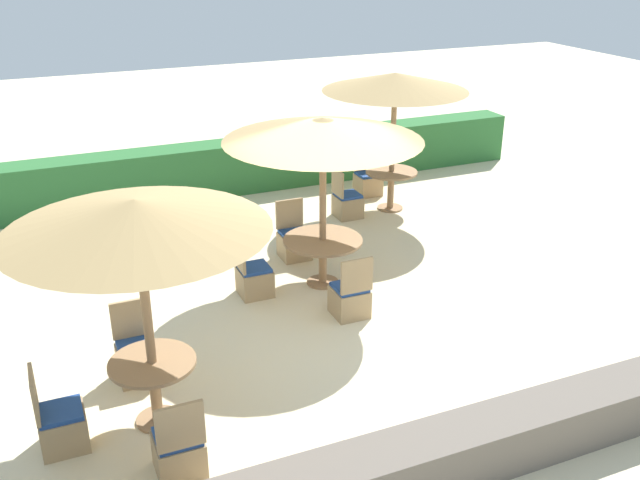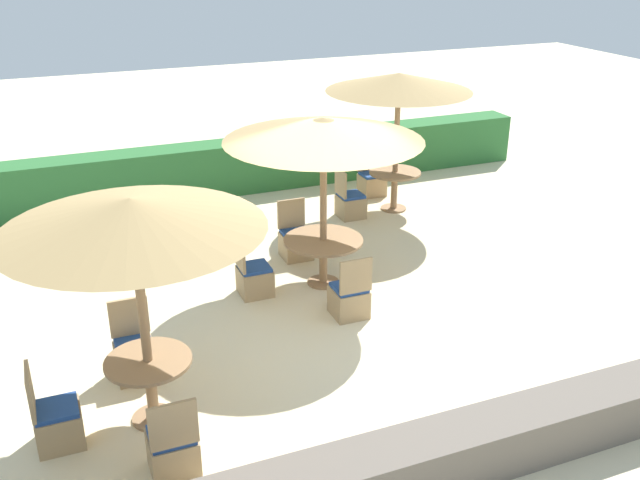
% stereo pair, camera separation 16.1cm
% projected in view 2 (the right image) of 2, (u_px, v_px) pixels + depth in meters
% --- Properties ---
extents(ground_plane, '(40.00, 40.00, 0.00)m').
position_uv_depth(ground_plane, '(336.00, 316.00, 9.83)').
color(ground_plane, beige).
extents(hedge_row, '(13.00, 0.70, 1.02)m').
position_uv_depth(hedge_row, '(228.00, 167.00, 14.31)').
color(hedge_row, '#2D6B33').
rests_on(hedge_row, ground_plane).
extents(stone_border, '(10.00, 0.56, 0.55)m').
position_uv_depth(stone_border, '(471.00, 447.00, 6.92)').
color(stone_border, '#6B6056').
rests_on(stone_border, ground_plane).
extents(parasol_front_left, '(2.61, 2.61, 2.56)m').
position_uv_depth(parasol_front_left, '(131.00, 215.00, 6.81)').
color(parasol_front_left, '#93704C').
rests_on(parasol_front_left, ground_plane).
extents(round_table_front_left, '(0.92, 0.92, 0.76)m').
position_uv_depth(round_table_front_left, '(150.00, 375.00, 7.54)').
color(round_table_front_left, '#93704C').
rests_on(round_table_front_left, ground_plane).
extents(patio_chair_front_left_north, '(0.46, 0.46, 0.93)m').
position_uv_depth(patio_chair_front_left_north, '(135.00, 356.00, 8.43)').
color(patio_chair_front_left_north, tan).
rests_on(patio_chair_front_left_north, ground_plane).
extents(patio_chair_front_left_south, '(0.46, 0.46, 0.93)m').
position_uv_depth(patio_chair_front_left_south, '(173.00, 449.00, 6.91)').
color(patio_chair_front_left_south, tan).
rests_on(patio_chair_front_left_south, ground_plane).
extents(patio_chair_front_left_west, '(0.46, 0.46, 0.93)m').
position_uv_depth(patio_chair_front_left_west, '(57.00, 422.00, 7.29)').
color(patio_chair_front_left_west, tan).
rests_on(patio_chair_front_left_west, ground_plane).
extents(parasol_back_right, '(2.63, 2.63, 2.58)m').
position_uv_depth(parasol_back_right, '(399.00, 83.00, 12.63)').
color(parasol_back_right, '#93704C').
rests_on(parasol_back_right, ground_plane).
extents(round_table_back_right, '(0.97, 0.97, 0.75)m').
position_uv_depth(round_table_back_right, '(395.00, 181.00, 13.36)').
color(round_table_back_right, '#93704C').
rests_on(round_table_back_right, ground_plane).
extents(patio_chair_back_right_north, '(0.46, 0.46, 0.93)m').
position_uv_depth(patio_chair_back_right_north, '(371.00, 182.00, 14.25)').
color(patio_chair_back_right_north, tan).
rests_on(patio_chair_back_right_north, ground_plane).
extents(patio_chair_back_right_west, '(0.46, 0.46, 0.93)m').
position_uv_depth(patio_chair_back_right_west, '(350.00, 204.00, 13.12)').
color(patio_chair_back_right_west, tan).
rests_on(patio_chair_back_right_west, ground_plane).
extents(parasol_center, '(2.81, 2.81, 2.53)m').
position_uv_depth(parasol_center, '(324.00, 130.00, 9.80)').
color(parasol_center, '#93704C').
rests_on(parasol_center, ground_plane).
extents(round_table_center, '(1.18, 1.18, 0.72)m').
position_uv_depth(round_table_center, '(323.00, 247.00, 10.51)').
color(round_table_center, '#93704C').
rests_on(round_table_center, ground_plane).
extents(patio_chair_center_south, '(0.46, 0.46, 0.93)m').
position_uv_depth(patio_chair_center_south, '(349.00, 299.00, 9.74)').
color(patio_chair_center_south, tan).
rests_on(patio_chair_center_south, ground_plane).
extents(patio_chair_center_north, '(0.46, 0.46, 0.93)m').
position_uv_depth(patio_chair_center_north, '(296.00, 242.00, 11.51)').
color(patio_chair_center_north, tan).
rests_on(patio_chair_center_north, ground_plane).
extents(patio_chair_center_west, '(0.46, 0.46, 0.93)m').
position_uv_depth(patio_chair_center_west, '(254.00, 278.00, 10.32)').
color(patio_chair_center_west, tan).
rests_on(patio_chair_center_west, ground_plane).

